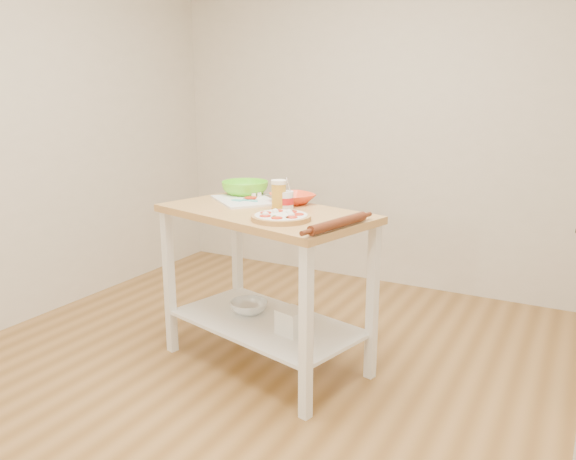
# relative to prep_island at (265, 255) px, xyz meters

# --- Properties ---
(room_shell) EXTENTS (4.04, 4.54, 2.74)m
(room_shell) POSITION_rel_prep_island_xyz_m (0.24, -0.54, 0.70)
(room_shell) COLOR olive
(room_shell) RESTS_ON ground
(prep_island) EXTENTS (1.27, 0.89, 0.90)m
(prep_island) POSITION_rel_prep_island_xyz_m (0.00, 0.00, 0.00)
(prep_island) COLOR tan
(prep_island) RESTS_ON ground
(pizza) EXTENTS (0.30, 0.30, 0.05)m
(pizza) POSITION_rel_prep_island_xyz_m (0.19, -0.17, 0.27)
(pizza) COLOR tan
(pizza) RESTS_ON prep_island
(cutting_board) EXTENTS (0.50, 0.48, 0.04)m
(cutting_board) POSITION_rel_prep_island_xyz_m (-0.23, 0.17, 0.26)
(cutting_board) COLOR white
(cutting_board) RESTS_ON prep_island
(spatula) EXTENTS (0.15, 0.05, 0.01)m
(spatula) POSITION_rel_prep_island_xyz_m (-0.20, 0.11, 0.27)
(spatula) COLOR #59DBCD
(spatula) RESTS_ON cutting_board
(knife) EXTENTS (0.27, 0.03, 0.01)m
(knife) POSITION_rel_prep_island_xyz_m (-0.30, 0.33, 0.27)
(knife) COLOR silver
(knife) RESTS_ON cutting_board
(orange_bowl) EXTENTS (0.33, 0.33, 0.06)m
(orange_bowl) POSITION_rel_prep_island_xyz_m (0.05, 0.23, 0.28)
(orange_bowl) COLOR #FF4C26
(orange_bowl) RESTS_ON prep_island
(green_bowl) EXTENTS (0.31, 0.31, 0.09)m
(green_bowl) POSITION_rel_prep_island_xyz_m (-0.33, 0.31, 0.30)
(green_bowl) COLOR #67E222
(green_bowl) RESTS_ON prep_island
(beer_pint) EXTENTS (0.08, 0.08, 0.16)m
(beer_pint) POSITION_rel_prep_island_xyz_m (0.07, 0.03, 0.33)
(beer_pint) COLOR gold
(beer_pint) RESTS_ON prep_island
(yogurt_tub) EXTENTS (0.09, 0.09, 0.18)m
(yogurt_tub) POSITION_rel_prep_island_xyz_m (0.10, 0.05, 0.30)
(yogurt_tub) COLOR white
(yogurt_tub) RESTS_ON prep_island
(rolling_pin) EXTENTS (0.14, 0.41, 0.05)m
(rolling_pin) POSITION_rel_prep_island_xyz_m (0.52, -0.20, 0.28)
(rolling_pin) COLOR #632B16
(rolling_pin) RESTS_ON prep_island
(shelf_glass_bowl) EXTENTS (0.25, 0.25, 0.07)m
(shelf_glass_bowl) POSITION_rel_prep_island_xyz_m (-0.15, 0.06, -0.35)
(shelf_glass_bowl) COLOR silver
(shelf_glass_bowl) RESTS_ON prep_island
(shelf_bin) EXTENTS (0.16, 0.16, 0.13)m
(shelf_bin) POSITION_rel_prep_island_xyz_m (0.21, -0.08, -0.32)
(shelf_bin) COLOR white
(shelf_bin) RESTS_ON prep_island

